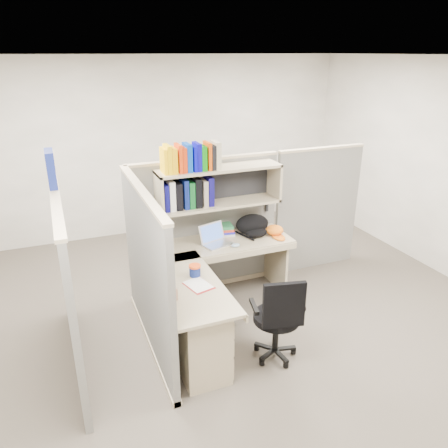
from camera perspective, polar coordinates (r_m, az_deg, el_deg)
name	(u,v)px	position (r m, az deg, el deg)	size (l,w,h in m)	color
ground	(235,325)	(4.81, 1.44, -13.04)	(6.00, 6.00, 0.00)	#3B352E
room_shell	(237,179)	(4.11, 1.65, 5.88)	(6.00, 6.00, 6.00)	#A6A195
cubicle	(187,237)	(4.63, -4.87, -1.69)	(3.79, 1.84, 1.95)	#5E5E5A
desk	(208,312)	(4.22, -2.14, -11.35)	(1.74, 1.75, 0.73)	tan
laptop	(217,235)	(4.82, -0.86, -1.48)	(0.32, 0.32, 0.23)	silver
backpack	(254,226)	(5.08, 3.96, -0.22)	(0.40, 0.31, 0.24)	black
orange_cap	(275,230)	(5.14, 6.62, -0.80)	(0.21, 0.24, 0.11)	orange
snack_canister	(195,270)	(4.20, -3.83, -6.04)	(0.11, 0.11, 0.11)	navy
tissue_box	(169,291)	(3.82, -7.21, -8.68)	(0.11, 0.11, 0.17)	#9F745A
mouse	(236,245)	(4.80, 1.52, -2.80)	(0.10, 0.07, 0.04)	#809DB6
paper_cup	(206,235)	(5.00, -2.41, -1.41)	(0.07, 0.07, 0.10)	silver
book_stack	(226,229)	(5.14, 0.29, -0.67)	(0.17, 0.23, 0.11)	gray
loose_paper	(198,285)	(4.07, -3.39, -7.90)	(0.19, 0.25, 0.00)	white
task_chair	(277,331)	(4.20, 6.95, -13.67)	(0.51, 0.47, 0.91)	black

